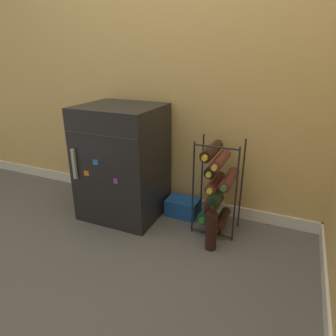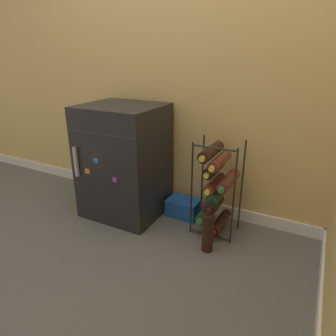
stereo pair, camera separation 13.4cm
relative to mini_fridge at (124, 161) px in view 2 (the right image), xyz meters
The scene contains 6 objects.
ground_plane 0.71m from the mini_fridge, 28.31° to the right, with size 14.00×14.00×0.00m, color #56544F.
wall_back 1.01m from the mini_fridge, 32.23° to the left, with size 6.86×0.07×2.50m.
mini_fridge is the anchor object (origin of this frame).
wine_rack 0.73m from the mini_fridge, ahead, with size 0.30×0.33×0.67m.
soda_box 0.58m from the mini_fridge, 18.67° to the left, with size 0.24×0.17×0.13m.
loose_bottle_floor 0.84m from the mini_fridge, 14.04° to the right, with size 0.07×0.07×0.30m.
Camera 2 is at (0.79, -1.47, 1.20)m, focal length 32.00 mm.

